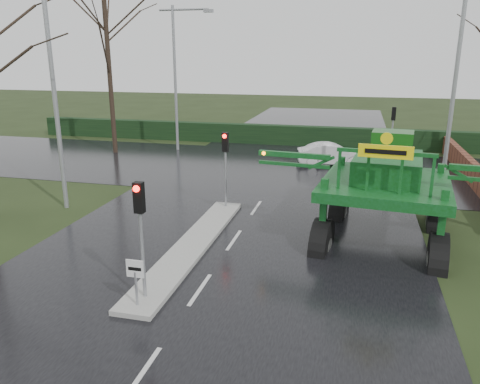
% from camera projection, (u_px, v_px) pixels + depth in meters
% --- Properties ---
extents(ground, '(140.00, 140.00, 0.00)m').
position_uv_depth(ground, '(200.00, 290.00, 13.98)').
color(ground, black).
rests_on(ground, ground).
extents(road_main, '(14.00, 80.00, 0.02)m').
position_uv_depth(road_main, '(265.00, 196.00, 23.29)').
color(road_main, black).
rests_on(road_main, ground).
extents(road_cross, '(80.00, 12.00, 0.02)m').
position_uv_depth(road_cross, '(283.00, 169.00, 28.87)').
color(road_cross, black).
rests_on(road_cross, ground).
extents(median_island, '(1.20, 10.00, 0.16)m').
position_uv_depth(median_island, '(193.00, 245.00, 17.05)').
color(median_island, gray).
rests_on(median_island, ground).
extents(hedge_row, '(44.00, 0.90, 1.50)m').
position_uv_depth(hedge_row, '(300.00, 136.00, 36.11)').
color(hedge_row, black).
rests_on(hedge_row, ground).
extents(brick_wall, '(0.40, 20.00, 1.20)m').
position_uv_depth(brick_wall, '(469.00, 169.00, 26.27)').
color(brick_wall, '#592D1E').
rests_on(brick_wall, ground).
extents(keep_left_sign, '(0.50, 0.07, 1.35)m').
position_uv_depth(keep_left_sign, '(135.00, 275.00, 12.59)').
color(keep_left_sign, gray).
rests_on(keep_left_sign, ground).
extents(traffic_signal_near, '(0.26, 0.33, 3.52)m').
position_uv_depth(traffic_signal_near, '(140.00, 216.00, 12.62)').
color(traffic_signal_near, gray).
rests_on(traffic_signal_near, ground).
extents(traffic_signal_mid, '(0.26, 0.33, 3.52)m').
position_uv_depth(traffic_signal_mid, '(225.00, 154.00, 20.53)').
color(traffic_signal_mid, gray).
rests_on(traffic_signal_mid, ground).
extents(traffic_signal_far, '(0.26, 0.33, 3.52)m').
position_uv_depth(traffic_signal_far, '(393.00, 122.00, 30.37)').
color(traffic_signal_far, gray).
rests_on(traffic_signal_far, ground).
extents(street_light_left_near, '(3.85, 0.30, 10.00)m').
position_uv_depth(street_light_left_near, '(58.00, 74.00, 19.78)').
color(street_light_left_near, gray).
rests_on(street_light_left_near, ground).
extents(street_light_right, '(3.85, 0.30, 10.00)m').
position_uv_depth(street_light_right, '(449.00, 72.00, 21.56)').
color(street_light_right, gray).
rests_on(street_light_right, ground).
extents(street_light_left_far, '(3.85, 0.30, 10.00)m').
position_uv_depth(street_light_left_far, '(179.00, 66.00, 32.81)').
color(street_light_left_far, gray).
rests_on(street_light_left_far, ground).
extents(tree_left_far, '(7.70, 7.70, 13.26)m').
position_uv_depth(tree_left_far, '(108.00, 49.00, 31.62)').
color(tree_left_far, black).
rests_on(tree_left_far, ground).
extents(crop_sprayer, '(9.72, 6.54, 5.45)m').
position_uv_depth(crop_sprayer, '(326.00, 178.00, 16.57)').
color(crop_sprayer, black).
rests_on(crop_sprayer, ground).
extents(white_sedan, '(4.45, 2.42, 1.39)m').
position_uv_depth(white_sedan, '(331.00, 165.00, 29.77)').
color(white_sedan, silver).
rests_on(white_sedan, ground).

